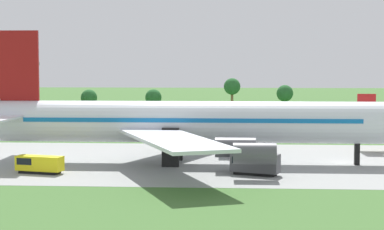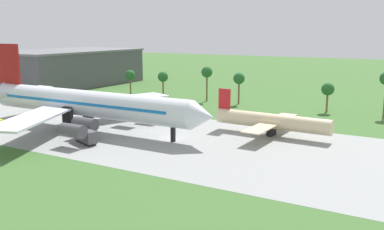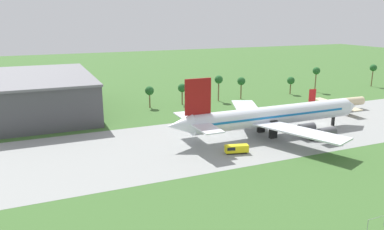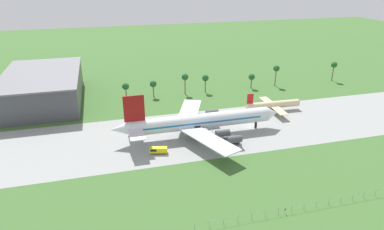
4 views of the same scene
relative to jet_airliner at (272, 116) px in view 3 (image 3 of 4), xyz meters
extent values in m
plane|color=#3D662D|center=(23.55, 2.26, -6.08)|extent=(600.00, 600.00, 0.00)
cube|color=gray|center=(23.55, 2.26, -6.07)|extent=(320.00, 44.00, 0.02)
cylinder|color=silver|center=(1.29, 0.00, 0.07)|extent=(56.91, 6.07, 6.07)
cone|color=silver|center=(32.17, 0.00, 0.07)|extent=(4.86, 5.95, 5.95)
cone|color=silver|center=(-30.97, 0.00, 0.52)|extent=(7.59, 5.77, 5.77)
cube|color=#146BB7|center=(1.29, 0.00, 0.52)|extent=(48.38, 6.19, 0.61)
cube|color=maroon|center=(-25.35, 0.00, 8.27)|extent=(7.90, 0.50, 10.32)
cube|color=silver|center=(-25.65, 0.00, 0.98)|extent=(5.47, 24.29, 0.30)
cube|color=silver|center=(-0.41, -13.65, -1.00)|extent=(17.55, 28.27, 0.44)
cube|color=silver|center=(-0.41, 13.65, -1.00)|extent=(17.55, 28.27, 0.44)
cylinder|color=#4C4C51|center=(7.65, -7.29, -2.76)|extent=(5.47, 2.73, 2.73)
cylinder|color=#4C4C51|center=(10.10, -13.36, -2.76)|extent=(5.47, 2.73, 2.73)
cylinder|color=#4C4C51|center=(7.65, 7.29, -2.76)|extent=(5.47, 2.73, 2.73)
cylinder|color=#4C4C51|center=(10.10, 13.36, -2.76)|extent=(5.47, 2.73, 2.73)
cube|color=black|center=(25.19, 0.00, -3.31)|extent=(0.70, 0.90, 5.54)
cube|color=black|center=(-1.56, -3.34, -3.31)|extent=(2.40, 1.20, 5.54)
cube|color=black|center=(-1.56, 3.34, -3.31)|extent=(2.40, 1.20, 5.54)
cylinder|color=beige|center=(41.13, 15.53, -2.88)|extent=(26.30, 4.27, 3.37)
cube|color=red|center=(29.34, 15.93, 1.17)|extent=(3.04, 0.34, 4.72)
cube|color=beige|center=(41.13, 15.53, -3.21)|extent=(4.85, 23.71, 0.24)
cube|color=black|center=(41.13, 15.53, -4.48)|extent=(1.30, 3.07, 3.20)
cube|color=black|center=(10.26, -10.00, -5.88)|extent=(5.74, 3.58, 0.40)
cube|color=#4C4C51|center=(10.26, -10.00, -4.44)|extent=(6.72, 4.10, 2.48)
cube|color=black|center=(8.61, -9.39, -4.07)|extent=(2.82, 2.69, 0.90)
cube|color=black|center=(-18.44, -10.50, -5.88)|extent=(5.69, 3.01, 0.40)
cube|color=yellow|center=(-18.44, -10.50, -4.69)|extent=(6.67, 3.43, 1.96)
cube|color=black|center=(-20.15, -10.09, -4.40)|extent=(2.65, 2.50, 0.90)
cylinder|color=gray|center=(-16.45, -52.74, -5.03)|extent=(0.10, 0.10, 2.10)
cylinder|color=gray|center=(-12.45, -52.74, -5.03)|extent=(0.10, 0.10, 2.10)
cube|color=#47474C|center=(-65.18, 58.07, 0.93)|extent=(36.00, 60.00, 14.01)
cube|color=slate|center=(-65.18, 58.07, 8.33)|extent=(36.72, 61.20, 0.80)
cylinder|color=brown|center=(45.43, 49.84, -3.07)|extent=(0.56, 0.56, 6.01)
sphere|color=#235B28|center=(45.43, 49.84, 0.53)|extent=(3.60, 3.60, 3.60)
cylinder|color=brown|center=(-24.67, 49.84, -2.85)|extent=(0.56, 0.56, 6.45)
sphere|color=#235B28|center=(-24.67, 49.84, 0.98)|extent=(3.60, 3.60, 3.60)
cylinder|color=brown|center=(98.43, 49.84, -1.40)|extent=(0.56, 0.56, 9.34)
sphere|color=#235B28|center=(98.43, 49.84, 3.87)|extent=(3.60, 3.60, 3.60)
cylinder|color=brown|center=(6.77, 49.84, -1.58)|extent=(0.56, 0.56, 8.99)
sphere|color=#235B28|center=(6.77, 49.84, 3.52)|extent=(3.60, 3.60, 3.60)
cylinder|color=brown|center=(60.39, 49.84, -1.15)|extent=(0.56, 0.56, 9.85)
sphere|color=#235B28|center=(60.39, 49.84, 4.37)|extent=(3.60, 3.60, 3.60)
cylinder|color=brown|center=(18.16, 49.84, -2.31)|extent=(0.56, 0.56, 7.54)
sphere|color=#235B28|center=(18.16, 49.84, 2.06)|extent=(3.60, 3.60, 3.60)
cylinder|color=brown|center=(-10.41, 49.84, -2.80)|extent=(0.56, 0.56, 6.55)
sphere|color=#235B28|center=(-10.41, 49.84, 1.08)|extent=(3.60, 3.60, 3.60)
camera|label=1|loc=(7.83, -100.88, 8.78)|focal=65.00mm
camera|label=2|loc=(71.65, -73.14, 16.71)|focal=40.00mm
camera|label=3|loc=(-67.30, -94.02, 30.06)|focal=35.00mm
camera|label=4|loc=(-35.33, -120.00, 56.35)|focal=32.00mm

